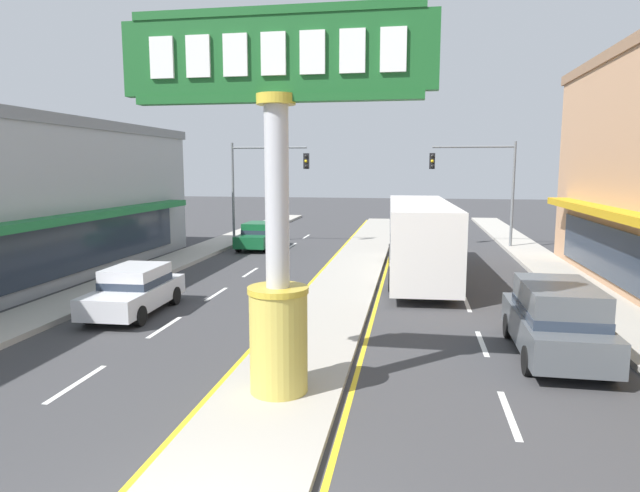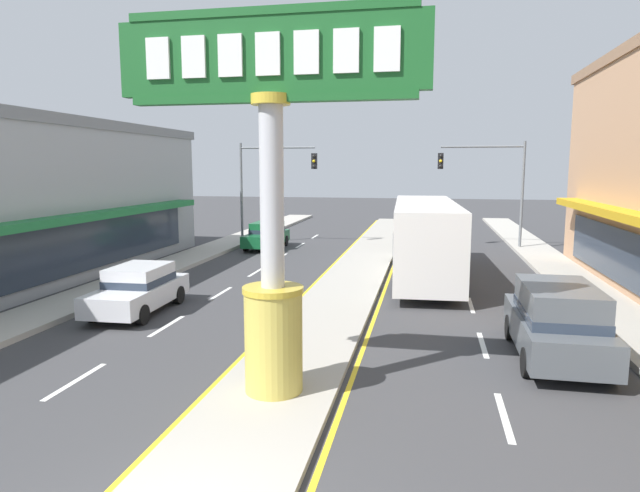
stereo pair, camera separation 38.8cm
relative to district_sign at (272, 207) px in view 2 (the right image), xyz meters
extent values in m
cube|color=#A39E93|center=(0.00, 13.15, -3.89)|extent=(2.57, 52.00, 0.14)
cube|color=#ADA89E|center=(-9.00, 11.15, -3.87)|extent=(2.23, 60.00, 0.18)
cube|color=#ADA89E|center=(9.00, 11.15, -3.87)|extent=(2.23, 60.00, 0.18)
cube|color=silver|center=(-4.59, -0.05, -3.96)|extent=(0.14, 2.20, 0.01)
cube|color=silver|center=(-4.59, 4.35, -3.96)|extent=(0.14, 2.20, 0.01)
cube|color=silver|center=(-4.59, 8.75, -3.96)|extent=(0.14, 2.20, 0.01)
cube|color=silver|center=(-4.59, 13.15, -3.96)|extent=(0.14, 2.20, 0.01)
cube|color=silver|center=(-4.59, 17.55, -3.96)|extent=(0.14, 2.20, 0.01)
cube|color=silver|center=(-4.59, 21.95, -3.96)|extent=(0.14, 2.20, 0.01)
cube|color=silver|center=(-4.59, 26.35, -3.96)|extent=(0.14, 2.20, 0.01)
cube|color=silver|center=(4.59, -0.05, -3.96)|extent=(0.14, 2.20, 0.01)
cube|color=silver|center=(4.59, 4.35, -3.96)|extent=(0.14, 2.20, 0.01)
cube|color=silver|center=(4.59, 8.75, -3.96)|extent=(0.14, 2.20, 0.01)
cube|color=silver|center=(4.59, 13.15, -3.96)|extent=(0.14, 2.20, 0.01)
cube|color=silver|center=(4.59, 17.55, -3.96)|extent=(0.14, 2.20, 0.01)
cube|color=silver|center=(4.59, 21.95, -3.96)|extent=(0.14, 2.20, 0.01)
cube|color=silver|center=(4.59, 26.35, -3.96)|extent=(0.14, 2.20, 0.01)
cube|color=yellow|center=(-1.47, 13.15, -3.96)|extent=(0.12, 52.00, 0.01)
cube|color=yellow|center=(1.47, 13.15, -3.96)|extent=(0.12, 52.00, 0.01)
cylinder|color=gold|center=(0.00, 0.00, -2.78)|extent=(1.19, 1.19, 2.08)
cylinder|color=gold|center=(0.00, 0.00, -1.68)|extent=(1.25, 1.25, 0.12)
cylinder|color=#B7B7BC|center=(0.00, 0.00, 0.21)|extent=(0.48, 0.48, 3.91)
cylinder|color=gold|center=(0.00, 0.00, 2.07)|extent=(0.77, 0.77, 0.20)
cube|color=#195623|center=(0.00, 0.00, 2.89)|extent=(6.15, 0.24, 1.44)
cube|color=#195623|center=(0.00, 0.00, 3.68)|extent=(5.65, 0.29, 0.16)
cube|color=#195623|center=(0.00, 0.00, 2.09)|extent=(5.65, 0.29, 0.16)
cube|color=white|center=(-2.24, -0.15, 2.89)|extent=(0.48, 0.06, 0.79)
cube|color=white|center=(-1.49, -0.15, 2.89)|extent=(0.48, 0.06, 0.79)
cube|color=white|center=(-0.75, -0.15, 2.89)|extent=(0.48, 0.06, 0.79)
cube|color=white|center=(0.00, -0.15, 2.89)|extent=(0.48, 0.06, 0.79)
cube|color=white|center=(0.75, -0.15, 2.89)|extent=(0.48, 0.06, 0.79)
cube|color=white|center=(1.49, -0.15, 2.89)|extent=(0.48, 0.06, 0.79)
cube|color=white|center=(2.24, -0.15, 2.89)|extent=(0.48, 0.06, 0.79)
cube|color=#1E7038|center=(-10.35, 7.72, -1.19)|extent=(0.90, 21.62, 0.30)
cube|color=#283342|center=(-10.76, 7.72, -2.46)|extent=(0.08, 20.86, 2.00)
cylinder|color=slate|center=(-8.29, 21.95, -0.86)|extent=(0.16, 0.16, 6.20)
cylinder|color=slate|center=(-5.98, 21.95, 1.94)|extent=(4.62, 0.12, 0.12)
cube|color=black|center=(-3.67, 21.79, 1.13)|extent=(0.32, 0.24, 0.92)
sphere|color=black|center=(-3.67, 21.65, 1.43)|extent=(0.17, 0.17, 0.17)
sphere|color=yellow|center=(-3.67, 21.65, 1.13)|extent=(0.17, 0.17, 0.17)
sphere|color=black|center=(-3.67, 21.65, 0.83)|extent=(0.17, 0.17, 0.17)
cylinder|color=slate|center=(8.29, 22.67, -0.86)|extent=(0.16, 0.16, 6.20)
cylinder|color=slate|center=(5.98, 22.67, 1.94)|extent=(4.62, 0.12, 0.12)
cube|color=black|center=(3.67, 22.51, 1.13)|extent=(0.32, 0.24, 0.92)
sphere|color=black|center=(3.67, 22.37, 1.43)|extent=(0.17, 0.17, 0.17)
sphere|color=yellow|center=(3.67, 22.37, 1.13)|extent=(0.17, 0.17, 0.17)
sphere|color=black|center=(3.67, 22.37, 0.83)|extent=(0.17, 0.17, 0.17)
cube|color=silver|center=(-6.24, 5.65, -3.36)|extent=(1.89, 4.35, 0.66)
cube|color=silver|center=(-6.24, 5.82, -2.73)|extent=(1.61, 2.20, 0.60)
cube|color=#283342|center=(-6.24, 5.82, -2.91)|extent=(1.65, 2.22, 0.24)
cylinder|color=black|center=(-5.39, 4.34, -3.65)|extent=(0.24, 0.63, 0.62)
cylinder|color=black|center=(-7.00, 4.30, -3.65)|extent=(0.24, 0.63, 0.62)
cylinder|color=black|center=(-5.47, 7.01, -3.65)|extent=(0.24, 0.63, 0.62)
cylinder|color=black|center=(-7.08, 6.96, -3.65)|extent=(0.24, 0.63, 0.62)
cube|color=#14562D|center=(-6.24, 20.30, -3.36)|extent=(1.77, 4.31, 0.66)
cube|color=#14562D|center=(-6.24, 20.47, -2.73)|extent=(1.56, 2.16, 0.60)
cube|color=#283342|center=(-6.24, 20.47, -2.91)|extent=(1.59, 2.18, 0.24)
cylinder|color=black|center=(-5.42, 18.97, -3.65)|extent=(0.22, 0.62, 0.62)
cylinder|color=black|center=(-7.04, 18.97, -3.65)|extent=(0.22, 0.62, 0.62)
cylinder|color=black|center=(-5.43, 21.64, -3.65)|extent=(0.22, 0.62, 0.62)
cylinder|color=black|center=(-7.05, 21.63, -3.65)|extent=(0.22, 0.62, 0.62)
cube|color=silver|center=(2.94, 13.31, -2.15)|extent=(3.00, 11.30, 2.90)
cube|color=#283342|center=(2.94, 13.31, -1.85)|extent=(3.01, 11.08, 0.90)
cube|color=#283342|center=(2.69, 18.86, -1.90)|extent=(2.30, 0.18, 1.40)
cube|color=black|center=(2.69, 18.86, -0.90)|extent=(1.75, 0.16, 0.30)
cylinder|color=black|center=(1.63, 16.72, -3.48)|extent=(0.32, 0.97, 0.96)
cylinder|color=black|center=(3.93, 16.83, -3.48)|extent=(0.32, 0.97, 0.96)
cylinder|color=black|center=(1.92, 10.35, -3.48)|extent=(0.32, 0.97, 0.96)
cylinder|color=black|center=(4.21, 10.45, -3.48)|extent=(0.32, 0.97, 0.96)
cube|color=#4C5156|center=(6.24, 3.58, -3.26)|extent=(1.93, 4.61, 0.80)
cube|color=#4C5156|center=(6.23, 3.40, -2.46)|extent=(1.69, 2.86, 0.80)
cube|color=#283342|center=(6.23, 3.40, -2.74)|extent=(1.73, 2.89, 0.24)
cylinder|color=black|center=(5.37, 5.02, -3.62)|extent=(0.22, 0.68, 0.68)
cylinder|color=black|center=(7.12, 5.00, -3.62)|extent=(0.22, 0.68, 0.68)
cylinder|color=black|center=(5.35, 2.16, -3.62)|extent=(0.22, 0.68, 0.68)
cylinder|color=black|center=(7.10, 2.15, -3.62)|extent=(0.22, 0.68, 0.68)
camera|label=1|loc=(2.67, -10.62, 0.78)|focal=30.98mm
camera|label=2|loc=(3.05, -10.55, 0.78)|focal=30.98mm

